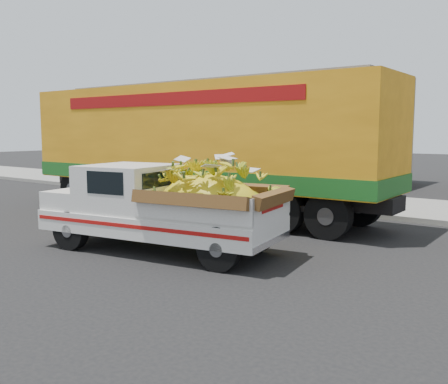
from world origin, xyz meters
The scene contains 6 objects.
ground centered at (0.00, 0.00, 0.00)m, with size 100.00×100.00×0.00m, color black.
curb centered at (0.00, 5.97, 0.07)m, with size 60.00×0.25×0.15m, color gray.
sidewalk centered at (0.00, 8.07, 0.07)m, with size 60.00×4.00×0.14m, color gray.
building_left centered at (-8.00, 13.97, 2.50)m, with size 18.00×6.00×5.00m, color gray.
pickup_truck centered at (1.39, -0.48, 0.95)m, with size 5.26×2.61×1.77m.
semi_trailer centered at (-1.36, 3.52, 2.12)m, with size 12.01×2.66×3.80m.
Camera 1 is at (8.15, -7.88, 2.47)m, focal length 40.00 mm.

